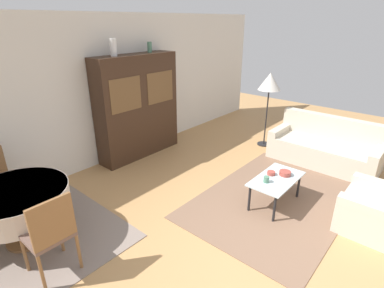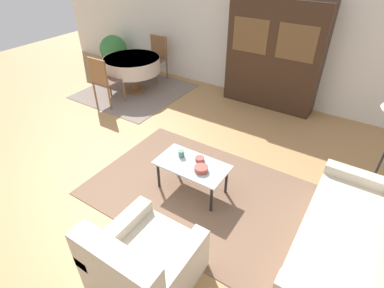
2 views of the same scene
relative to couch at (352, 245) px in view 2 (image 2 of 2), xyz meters
name	(u,v)px [view 2 (image 2 of 2)]	position (x,y,z in m)	size (l,w,h in m)	color
ground_plane	(119,181)	(-2.89, -0.35, -0.30)	(14.00, 14.00, 0.00)	tan
wall_back	(240,26)	(-2.89, 3.28, 1.05)	(10.00, 0.06, 2.70)	silver
area_rug	(201,192)	(-1.80, 0.09, -0.30)	(2.92, 1.96, 0.01)	brown
dining_rug	(135,91)	(-4.68, 2.00, -0.30)	(2.02, 2.08, 0.01)	gray
couch	(352,245)	(0.00, 0.00, 0.00)	(0.87, 1.93, 0.87)	beige
armchair	(143,264)	(-1.61, -1.29, 0.00)	(0.86, 0.88, 0.84)	beige
coffee_table	(192,167)	(-1.93, 0.07, 0.09)	(0.93, 0.51, 0.43)	black
display_cabinet	(274,55)	(-2.03, 3.01, 0.69)	(1.75, 0.44, 1.99)	#382316
dining_table	(132,65)	(-4.71, 2.04, 0.28)	(1.17, 1.17, 0.73)	brown
dining_chair_near	(104,79)	(-4.71, 1.23, 0.26)	(0.44, 0.44, 0.97)	brown
dining_chair_far	(156,55)	(-4.71, 2.85, 0.26)	(0.44, 0.44, 0.97)	brown
cup	(181,154)	(-2.14, 0.13, 0.18)	(0.08, 0.08, 0.09)	#4C7A60
bowl	(201,169)	(-1.77, 0.02, 0.17)	(0.17, 0.17, 0.07)	#9E4238
bowl_small	(200,159)	(-1.89, 0.18, 0.16)	(0.12, 0.12, 0.05)	#9E4238
potted_plant	(114,50)	(-6.02, 2.78, 0.17)	(0.68, 0.68, 0.83)	#4C4C51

